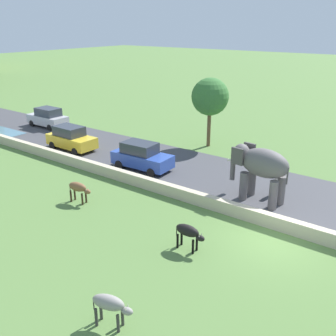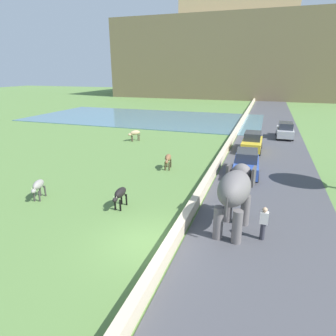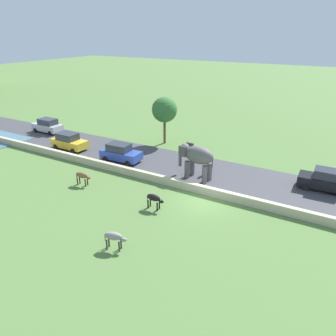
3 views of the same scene
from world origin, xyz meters
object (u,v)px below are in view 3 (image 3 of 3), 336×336
(person_beside_elephant, at_px, (208,165))
(car_blue, at_px, (120,153))
(car_yellow, at_px, (69,141))
(cow_grey, at_px, (114,237))
(elephant, at_px, (196,157))
(cow_black, at_px, (154,198))
(car_silver, at_px, (47,126))
(car_black, at_px, (326,180))
(cow_brown, at_px, (82,176))

(person_beside_elephant, height_order, car_blue, car_blue)
(car_yellow, relative_size, cow_grey, 2.83)
(elephant, height_order, cow_grey, elephant)
(person_beside_elephant, distance_m, car_blue, 8.73)
(cow_black, bearing_deg, car_silver, 66.73)
(car_blue, height_order, car_yellow, same)
(person_beside_elephant, height_order, car_yellow, car_yellow)
(car_blue, height_order, cow_black, car_blue)
(cow_black, bearing_deg, cow_grey, -174.82)
(car_black, bearing_deg, car_silver, 90.00)
(person_beside_elephant, bearing_deg, elephant, 159.49)
(car_silver, bearing_deg, car_blue, -102.83)
(car_yellow, xyz_separation_m, cow_black, (-6.13, -14.65, -0.06))
(cow_black, bearing_deg, car_black, -48.05)
(elephant, relative_size, person_beside_elephant, 2.17)
(car_silver, xyz_separation_m, cow_black, (-9.28, -21.57, -0.06))
(cow_brown, bearing_deg, cow_black, -92.65)
(car_silver, distance_m, cow_grey, 26.31)
(cow_black, xyz_separation_m, cow_brown, (0.33, 7.21, 0.00))
(car_blue, bearing_deg, cow_grey, -143.90)
(car_black, distance_m, cow_grey, 17.44)
(cow_black, relative_size, cow_brown, 0.98)
(car_black, bearing_deg, person_beside_elephant, 100.57)
(car_silver, distance_m, car_yellow, 7.60)
(elephant, relative_size, cow_black, 2.54)
(car_yellow, relative_size, cow_black, 2.89)
(car_silver, relative_size, cow_grey, 2.81)
(elephant, distance_m, cow_brown, 9.64)
(car_silver, bearing_deg, elephant, -98.10)
(cow_black, bearing_deg, person_beside_elephant, -6.79)
(car_black, bearing_deg, cow_brown, 117.04)
(person_beside_elephant, xyz_separation_m, cow_brown, (-7.19, 8.10, -0.04))
(car_black, height_order, cow_brown, car_black)
(elephant, height_order, car_blue, elephant)
(person_beside_elephant, relative_size, car_black, 0.40)
(person_beside_elephant, xyz_separation_m, cow_grey, (-12.63, 0.43, -0.04))
(cow_grey, bearing_deg, cow_brown, 54.66)
(cow_brown, bearing_deg, car_silver, 58.09)
(elephant, bearing_deg, cow_black, 176.42)
(car_yellow, distance_m, cow_brown, 9.44)
(elephant, xyz_separation_m, cow_brown, (-5.82, 7.59, -1.20))
(elephant, height_order, cow_black, elephant)
(person_beside_elephant, bearing_deg, cow_brown, 131.57)
(car_blue, distance_m, cow_grey, 13.90)
(cow_brown, bearing_deg, car_black, -62.96)
(car_black, distance_m, cow_black, 13.88)
(car_yellow, xyz_separation_m, cow_grey, (-11.23, -15.12, -0.06))
(car_black, height_order, car_yellow, same)
(cow_grey, bearing_deg, elephant, 0.40)
(cow_black, bearing_deg, cow_brown, 87.35)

